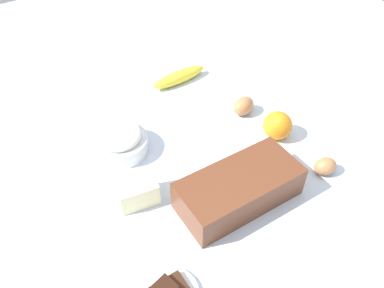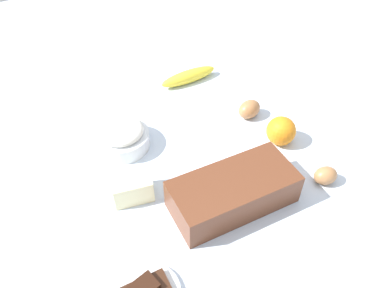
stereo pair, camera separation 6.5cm
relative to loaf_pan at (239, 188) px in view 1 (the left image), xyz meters
The scene contains 8 objects.
ground_plane 0.19m from the loaf_pan, 87.02° to the right, with size 2.40×2.40×0.02m, color silver.
loaf_pan is the anchor object (origin of this frame).
flour_bowl 0.33m from the loaf_pan, 62.49° to the right, with size 0.14×0.14×0.07m.
banana 0.49m from the loaf_pan, 105.94° to the right, with size 0.19×0.04×0.04m, color yellow.
orange_fruit 0.25m from the loaf_pan, 152.66° to the right, with size 0.08×0.08×0.08m, color orange.
butter_block 0.23m from the loaf_pan, 33.11° to the right, with size 0.09×0.06×0.06m, color #F4EDB2.
egg_near_butter 0.32m from the loaf_pan, 130.86° to the right, with size 0.05×0.05×0.07m, color #A77044.
egg_beside_bowl 0.24m from the loaf_pan, 167.71° to the left, with size 0.04×0.04×0.06m, color #AB7346.
Camera 1 is at (0.38, 0.58, 0.71)m, focal length 35.97 mm.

